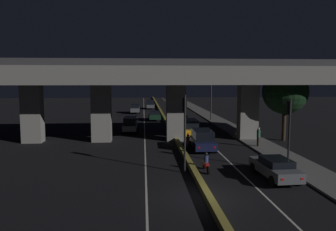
{
  "coord_description": "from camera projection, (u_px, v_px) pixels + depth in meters",
  "views": [
    {
      "loc": [
        -3.4,
        -17.06,
        6.4
      ],
      "look_at": [
        -0.18,
        25.49,
        1.71
      ],
      "focal_mm": 35.0,
      "sensor_mm": 36.0,
      "label": 1
    }
  ],
  "objects": [
    {
      "name": "motorcycle_blue_filtering_far",
      "position": [
        177.0,
        130.0,
        37.95
      ],
      "size": [
        0.34,
        1.76,
        1.48
      ],
      "rotation": [
        0.0,
        0.0,
        1.65
      ],
      "color": "black",
      "rests_on": "ground_plane"
    },
    {
      "name": "lane_line_right_inner",
      "position": [
        185.0,
        119.0,
        52.8
      ],
      "size": [
        0.12,
        126.0,
        0.0
      ],
      "primitive_type": "cube",
      "color": "beige",
      "rests_on": "ground_plane"
    },
    {
      "name": "lane_line_left_inner",
      "position": [
        144.0,
        120.0,
        52.31
      ],
      "size": [
        0.12,
        126.0,
        0.0
      ],
      "primitive_type": "cube",
      "color": "beige",
      "rests_on": "ground_plane"
    },
    {
      "name": "street_lamp",
      "position": [
        208.0,
        92.0,
        50.53
      ],
      "size": [
        2.84,
        0.32,
        7.33
      ],
      "color": "#2D2D30",
      "rests_on": "ground_plane"
    },
    {
      "name": "car_dark_green_second_oncoming",
      "position": [
        155.0,
        116.0,
        51.53
      ],
      "size": [
        1.91,
        4.18,
        1.47
      ],
      "rotation": [
        0.0,
        0.0,
        -1.57
      ],
      "color": "black",
      "rests_on": "ground_plane"
    },
    {
      "name": "car_grey_third_oncoming",
      "position": [
        135.0,
        109.0,
        62.39
      ],
      "size": [
        1.83,
        4.04,
        1.73
      ],
      "rotation": [
        0.0,
        0.0,
        -1.57
      ],
      "color": "#515459",
      "rests_on": "ground_plane"
    },
    {
      "name": "pedestrian_on_sidewalk",
      "position": [
        258.0,
        137.0,
        30.88
      ],
      "size": [
        0.34,
        0.34,
        1.79
      ],
      "color": "#2D261E",
      "rests_on": "sidewalk_right"
    },
    {
      "name": "roadside_tree_kerbside_near",
      "position": [
        285.0,
        92.0,
        33.96
      ],
      "size": [
        4.69,
        4.69,
        7.5
      ],
      "color": "#2D2116",
      "rests_on": "ground_plane"
    },
    {
      "name": "car_dark_red_fourth",
      "position": [
        181.0,
        120.0,
        45.96
      ],
      "size": [
        1.99,
        4.36,
        1.48
      ],
      "rotation": [
        0.0,
        0.0,
        1.54
      ],
      "color": "#591414",
      "rests_on": "ground_plane"
    },
    {
      "name": "car_grey_fourth_oncoming",
      "position": [
        151.0,
        104.0,
        71.64
      ],
      "size": [
        1.95,
        3.99,
        1.98
      ],
      "rotation": [
        0.0,
        0.0,
        -1.61
      ],
      "color": "#515459",
      "rests_on": "ground_plane"
    },
    {
      "name": "sidewalk_right",
      "position": [
        225.0,
        125.0,
        46.21
      ],
      "size": [
        2.89,
        126.0,
        0.13
      ],
      "primitive_type": "cube",
      "color": "#5B5956",
      "rests_on": "ground_plane"
    },
    {
      "name": "median_divider",
      "position": [
        165.0,
        118.0,
        52.53
      ],
      "size": [
        0.4,
        126.0,
        0.38
      ],
      "primitive_type": "cube",
      "color": "olive",
      "rests_on": "ground_plane"
    },
    {
      "name": "car_taxi_yellow_third",
      "position": [
        191.0,
        127.0,
        37.21
      ],
      "size": [
        1.82,
        4.3,
        1.89
      ],
      "rotation": [
        0.0,
        0.0,
        1.57
      ],
      "color": "gold",
      "rests_on": "ground_plane"
    },
    {
      "name": "motorcycle_black_filtering_mid",
      "position": [
        188.0,
        143.0,
        29.84
      ],
      "size": [
        0.33,
        1.92,
        1.46
      ],
      "rotation": [
        0.0,
        0.0,
        1.6
      ],
      "color": "black",
      "rests_on": "ground_plane"
    },
    {
      "name": "car_dark_blue_second",
      "position": [
        203.0,
        140.0,
        29.83
      ],
      "size": [
        2.09,
        4.27,
        1.84
      ],
      "rotation": [
        0.0,
        0.0,
        1.56
      ],
      "color": "#141938",
      "rests_on": "ground_plane"
    },
    {
      "name": "car_grey_lead",
      "position": [
        275.0,
        168.0,
        21.12
      ],
      "size": [
        2.04,
        4.74,
        1.4
      ],
      "rotation": [
        0.0,
        0.0,
        1.61
      ],
      "color": "#515459",
      "rests_on": "ground_plane"
    },
    {
      "name": "car_silver_lead_oncoming",
      "position": [
        130.0,
        124.0,
        40.23
      ],
      "size": [
        1.91,
        4.52,
        1.83
      ],
      "rotation": [
        0.0,
        0.0,
        -1.6
      ],
      "color": "gray",
      "rests_on": "ground_plane"
    },
    {
      "name": "traffic_light_left_of_median",
      "position": [
        185.0,
        120.0,
        22.28
      ],
      "size": [
        0.3,
        0.49,
        5.37
      ],
      "color": "black",
      "rests_on": "ground_plane"
    },
    {
      "name": "elevated_overpass",
      "position": [
        172.0,
        79.0,
        33.94
      ],
      "size": [
        37.28,
        9.2,
        8.55
      ],
      "color": "gray",
      "rests_on": "ground_plane"
    },
    {
      "name": "traffic_light_right_of_median",
      "position": [
        289.0,
        121.0,
        22.85
      ],
      "size": [
        0.3,
        0.49,
        5.13
      ],
      "color": "black",
      "rests_on": "ground_plane"
    },
    {
      "name": "ground_plane",
      "position": [
        206.0,
        197.0,
        17.86
      ],
      "size": [
        200.0,
        200.0,
        0.0
      ],
      "primitive_type": "plane",
      "color": "black"
    },
    {
      "name": "motorcycle_red_filtering_near",
      "position": [
        206.0,
        163.0,
        22.85
      ],
      "size": [
        0.33,
        1.93,
        1.37
      ],
      "rotation": [
        0.0,
        0.0,
        1.6
      ],
      "color": "black",
      "rests_on": "ground_plane"
    }
  ]
}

